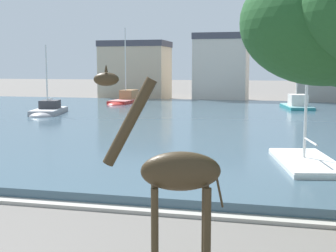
{
  "coord_description": "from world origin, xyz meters",
  "views": [
    {
      "loc": [
        6.53,
        -5.93,
        4.54
      ],
      "look_at": [
        2.33,
        11.79,
        2.2
      ],
      "focal_mm": 49.47,
      "sensor_mm": 36.0,
      "label": 1
    }
  ],
  "objects_px": {
    "sailboat_teal": "(296,106)",
    "sailboat_white": "(303,163)",
    "sailboat_grey": "(48,113)",
    "giraffe_statue": "(174,175)",
    "sailboat_red": "(126,101)"
  },
  "relations": [
    {
      "from": "sailboat_grey",
      "to": "giraffe_statue",
      "type": "bearing_deg",
      "value": -57.71
    },
    {
      "from": "giraffe_statue",
      "to": "sailboat_grey",
      "type": "distance_m",
      "value": 32.89
    },
    {
      "from": "giraffe_statue",
      "to": "sailboat_grey",
      "type": "height_order",
      "value": "sailboat_grey"
    },
    {
      "from": "sailboat_red",
      "to": "sailboat_teal",
      "type": "distance_m",
      "value": 19.0
    },
    {
      "from": "giraffe_statue",
      "to": "sailboat_teal",
      "type": "distance_m",
      "value": 39.11
    },
    {
      "from": "giraffe_statue",
      "to": "sailboat_white",
      "type": "distance_m",
      "value": 12.1
    },
    {
      "from": "giraffe_statue",
      "to": "sailboat_white",
      "type": "height_order",
      "value": "sailboat_white"
    },
    {
      "from": "giraffe_statue",
      "to": "sailboat_teal",
      "type": "bearing_deg",
      "value": 84.39
    },
    {
      "from": "sailboat_teal",
      "to": "sailboat_white",
      "type": "bearing_deg",
      "value": -91.36
    },
    {
      "from": "giraffe_statue",
      "to": "sailboat_white",
      "type": "relative_size",
      "value": 0.49
    },
    {
      "from": "giraffe_statue",
      "to": "sailboat_red",
      "type": "distance_m",
      "value": 44.28
    },
    {
      "from": "giraffe_statue",
      "to": "sailboat_teal",
      "type": "xyz_separation_m",
      "value": [
        3.82,
        38.89,
        -1.75
      ]
    },
    {
      "from": "sailboat_grey",
      "to": "sailboat_white",
      "type": "xyz_separation_m",
      "value": [
        20.71,
        -16.24,
        -0.16
      ]
    },
    {
      "from": "giraffe_statue",
      "to": "sailboat_grey",
      "type": "relative_size",
      "value": 0.72
    },
    {
      "from": "sailboat_red",
      "to": "sailboat_grey",
      "type": "bearing_deg",
      "value": -100.46
    }
  ]
}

